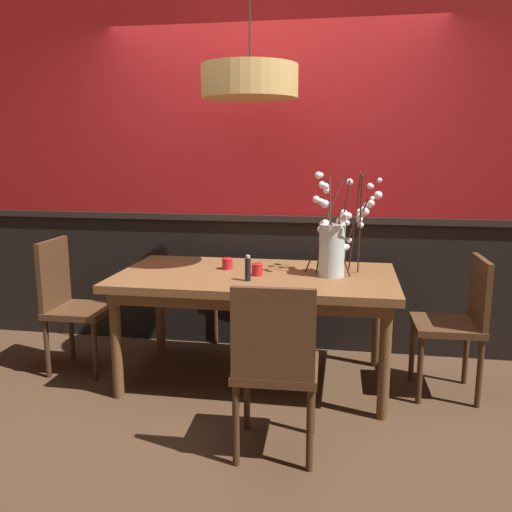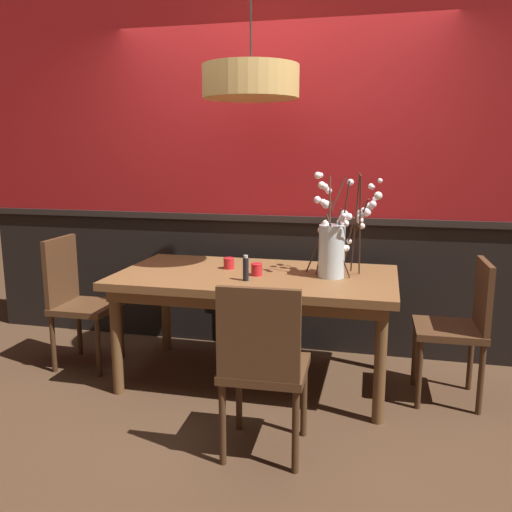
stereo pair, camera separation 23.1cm
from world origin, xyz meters
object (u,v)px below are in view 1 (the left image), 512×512
(chair_head_west_end, at_px, (70,300))
(vase_with_blossoms, at_px, (335,243))
(candle_holder_nearer_center, at_px, (257,269))
(pendant_lamp, at_px, (250,82))
(chair_near_side_right, at_px, (275,361))
(chair_far_side_left, at_px, (243,278))
(dining_table, at_px, (256,286))
(chair_head_east_end, at_px, (459,318))
(condiment_bottle, at_px, (248,269))
(candle_holder_nearer_edge, at_px, (227,263))

(chair_head_west_end, xyz_separation_m, vase_with_blossoms, (1.86, 0.06, 0.45))
(vase_with_blossoms, bearing_deg, chair_head_west_end, -178.28)
(candle_holder_nearer_center, bearing_deg, pendant_lamp, 116.92)
(pendant_lamp, bearing_deg, chair_near_side_right, -72.79)
(chair_far_side_left, bearing_deg, chair_head_west_end, -139.71)
(dining_table, relative_size, pendant_lamp, 1.93)
(chair_head_west_end, height_order, chair_head_east_end, chair_head_west_end)
(candle_holder_nearer_center, relative_size, condiment_bottle, 0.49)
(vase_with_blossoms, height_order, candle_holder_nearer_edge, vase_with_blossoms)
(dining_table, xyz_separation_m, chair_head_west_end, (-1.35, -0.02, -0.15))
(vase_with_blossoms, height_order, candle_holder_nearer_center, vase_with_blossoms)
(chair_head_east_end, distance_m, candle_holder_nearer_edge, 1.56)
(chair_head_west_end, relative_size, candle_holder_nearer_edge, 12.12)
(chair_near_side_right, bearing_deg, vase_with_blossoms, 74.48)
(dining_table, height_order, chair_far_side_left, chair_far_side_left)
(vase_with_blossoms, relative_size, candle_holder_nearer_edge, 8.61)
(chair_head_west_end, relative_size, chair_far_side_left, 1.06)
(candle_holder_nearer_edge, xyz_separation_m, condiment_bottle, (0.20, -0.31, 0.04))
(dining_table, xyz_separation_m, chair_near_side_right, (0.25, -0.91, -0.15))
(candle_holder_nearer_edge, bearing_deg, condiment_bottle, -56.97)
(dining_table, height_order, condiment_bottle, condiment_bottle)
(chair_near_side_right, relative_size, chair_head_west_end, 0.98)
(vase_with_blossoms, xyz_separation_m, pendant_lamp, (-0.57, 0.06, 1.02))
(candle_holder_nearer_center, xyz_separation_m, condiment_bottle, (-0.03, -0.15, 0.04))
(chair_head_east_end, bearing_deg, pendant_lamp, 176.78)
(chair_near_side_right, xyz_separation_m, candle_holder_nearer_center, (-0.24, 0.86, 0.28))
(chair_near_side_right, xyz_separation_m, condiment_bottle, (-0.27, 0.70, 0.31))
(dining_table, relative_size, chair_head_west_end, 1.94)
(chair_head_east_end, distance_m, pendant_lamp, 2.02)
(candle_holder_nearer_center, relative_size, pendant_lamp, 0.09)
(chair_near_side_right, distance_m, candle_holder_nearer_center, 0.93)
(condiment_bottle, relative_size, pendant_lamp, 0.17)
(vase_with_blossoms, xyz_separation_m, candle_holder_nearer_edge, (-0.73, 0.07, -0.18))
(chair_far_side_left, distance_m, candle_holder_nearer_edge, 0.85)
(dining_table, bearing_deg, chair_head_east_end, 0.55)
(candle_holder_nearer_center, bearing_deg, dining_table, 107.20)
(condiment_bottle, bearing_deg, dining_table, 85.68)
(chair_head_east_end, xyz_separation_m, vase_with_blossoms, (-0.80, 0.02, 0.46))
(chair_head_east_end, xyz_separation_m, candle_holder_nearer_edge, (-1.53, 0.09, 0.28))
(dining_table, bearing_deg, chair_far_side_left, 106.35)
(chair_head_east_end, bearing_deg, candle_holder_nearer_center, -176.96)
(dining_table, distance_m, chair_near_side_right, 0.96)
(candle_holder_nearer_center, bearing_deg, chair_near_side_right, -74.56)
(chair_head_west_end, distance_m, candle_holder_nearer_edge, 1.17)
(vase_with_blossoms, bearing_deg, condiment_bottle, -155.64)
(chair_head_west_end, bearing_deg, dining_table, 1.06)
(chair_far_side_left, bearing_deg, candle_holder_nearer_edge, -86.82)
(chair_far_side_left, bearing_deg, candle_holder_nearer_center, -73.60)
(vase_with_blossoms, bearing_deg, candle_holder_nearer_center, -170.10)
(chair_head_west_end, height_order, candle_holder_nearer_center, chair_head_west_end)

